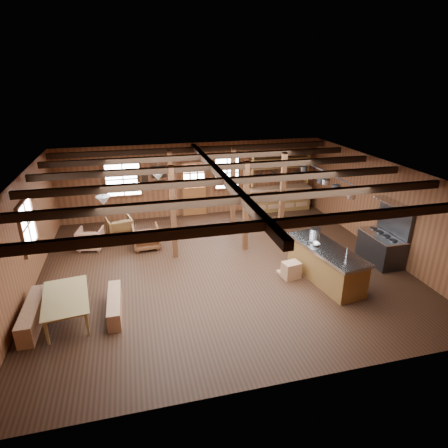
{
  "coord_description": "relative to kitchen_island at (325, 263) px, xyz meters",
  "views": [
    {
      "loc": [
        -2.24,
        -9.24,
        5.15
      ],
      "look_at": [
        0.18,
        0.46,
        1.13
      ],
      "focal_mm": 30.0,
      "sensor_mm": 36.0,
      "label": 1
    }
  ],
  "objects": [
    {
      "name": "commercial_range",
      "position": [
        2.14,
        0.56,
        0.12
      ],
      "size": [
        0.77,
        1.46,
        1.8
      ],
      "color": "#2F2E31",
      "rests_on": "floor"
    },
    {
      "name": "timber_posts",
      "position": [
        -1.99,
        3.42,
        0.92
      ],
      "size": [
        3.95,
        2.35,
        2.8
      ],
      "color": "#3E2011",
      "rests_on": "floor"
    },
    {
      "name": "bench_wall",
      "position": [
        -7.16,
        -0.21,
        -0.24
      ],
      "size": [
        0.33,
        1.75,
        0.48
      ],
      "primitive_type": "cube",
      "color": "brown",
      "rests_on": "floor"
    },
    {
      "name": "pendant_lamps",
      "position": [
        -4.76,
        2.34,
        1.77
      ],
      "size": [
        1.86,
        2.36,
        0.66
      ],
      "color": "#2F2E31",
      "rests_on": "ceiling"
    },
    {
      "name": "window_back_left",
      "position": [
        -5.11,
        5.8,
        1.12
      ],
      "size": [
        1.32,
        0.06,
        1.32
      ],
      "color": "white",
      "rests_on": "wall_back"
    },
    {
      "name": "window_left",
      "position": [
        -7.47,
        1.84,
        1.12
      ],
      "size": [
        0.14,
        1.24,
        1.32
      ],
      "color": "white",
      "rests_on": "wall_back"
    },
    {
      "name": "room",
      "position": [
        -2.51,
        1.34,
        0.92
      ],
      "size": [
        10.04,
        9.04,
        2.84
      ],
      "color": "black",
      "rests_on": "ground"
    },
    {
      "name": "armchair_b",
      "position": [
        -4.53,
        3.17,
        -0.11
      ],
      "size": [
        0.83,
        0.85,
        0.74
      ],
      "primitive_type": "imported",
      "rotation": [
        0.0,
        0.0,
        3.19
      ],
      "color": "brown",
      "rests_on": "floor"
    },
    {
      "name": "armchair_c",
      "position": [
        -6.22,
        3.53,
        -0.14
      ],
      "size": [
        0.85,
        0.87,
        0.68
      ],
      "primitive_type": "imported",
      "rotation": [
        0.0,
        0.0,
        2.96
      ],
      "color": "#976144",
      "rests_on": "floor"
    },
    {
      "name": "kitchen_island",
      "position": [
        0.0,
        0.0,
        0.0
      ],
      "size": [
        1.24,
        2.6,
        1.2
      ],
      "rotation": [
        0.0,
        0.0,
        0.15
      ],
      "color": "brown",
      "rests_on": "floor"
    },
    {
      "name": "armchair_a",
      "position": [
        -5.34,
        4.15,
        -0.11
      ],
      "size": [
        0.95,
        0.97,
        0.73
      ],
      "primitive_type": "imported",
      "rotation": [
        0.0,
        0.0,
        3.38
      ],
      "color": "brown",
      "rests_on": "floor"
    },
    {
      "name": "counter_pot",
      "position": [
        0.08,
        0.86,
        0.55
      ],
      "size": [
        0.29,
        0.29,
        0.18
      ],
      "primitive_type": "cylinder",
      "color": "#B4B8BC",
      "rests_on": "kitchen_island"
    },
    {
      "name": "dining_table",
      "position": [
        -6.41,
        -0.21,
        -0.18
      ],
      "size": [
        1.16,
        1.81,
        0.6
      ],
      "primitive_type": "imported",
      "rotation": [
        0.0,
        0.0,
        1.7
      ],
      "color": "olive",
      "rests_on": "floor"
    },
    {
      "name": "notice_boards",
      "position": [
        -4.01,
        5.79,
        1.16
      ],
      "size": [
        1.08,
        0.03,
        0.9
      ],
      "color": "beige",
      "rests_on": "wall_back"
    },
    {
      "name": "pot_rack",
      "position": [
        0.64,
        1.69,
        1.8
      ],
      "size": [
        0.38,
        3.0,
        0.44
      ],
      "color": "#2F2E31",
      "rests_on": "ceiling"
    },
    {
      "name": "step_stool",
      "position": [
        -0.83,
        0.3,
        -0.25
      ],
      "size": [
        0.57,
        0.45,
        0.46
      ],
      "primitive_type": "cube",
      "rotation": [
        0.0,
        0.0,
        0.17
      ],
      "color": "brown",
      "rests_on": "floor"
    },
    {
      "name": "back_door",
      "position": [
        -2.51,
        5.79,
        0.4
      ],
      "size": [
        1.02,
        0.08,
        2.15
      ],
      "color": "brown",
      "rests_on": "floor"
    },
    {
      "name": "back_counter",
      "position": [
        0.89,
        5.54,
        0.12
      ],
      "size": [
        2.55,
        0.6,
        2.45
      ],
      "color": "brown",
      "rests_on": "floor"
    },
    {
      "name": "window_back_right",
      "position": [
        -1.21,
        5.8,
        1.12
      ],
      "size": [
        1.02,
        0.06,
        1.32
      ],
      "color": "white",
      "rests_on": "wall_back"
    },
    {
      "name": "bench_aisle",
      "position": [
        -5.43,
        -0.21,
        -0.27
      ],
      "size": [
        0.29,
        1.53,
        0.42
      ],
      "primitive_type": "cube",
      "color": "brown",
      "rests_on": "floor"
    },
    {
      "name": "ceiling_joists",
      "position": [
        -2.51,
        1.51,
        2.2
      ],
      "size": [
        9.8,
        8.82,
        0.18
      ],
      "color": "black",
      "rests_on": "ceiling"
    },
    {
      "name": "bowl",
      "position": [
        -0.26,
        0.21,
        0.5
      ],
      "size": [
        0.29,
        0.29,
        0.07
      ],
      "primitive_type": "imported",
      "rotation": [
        0.0,
        0.0,
        0.05
      ],
      "color": "silver",
      "rests_on": "kitchen_island"
    }
  ]
}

